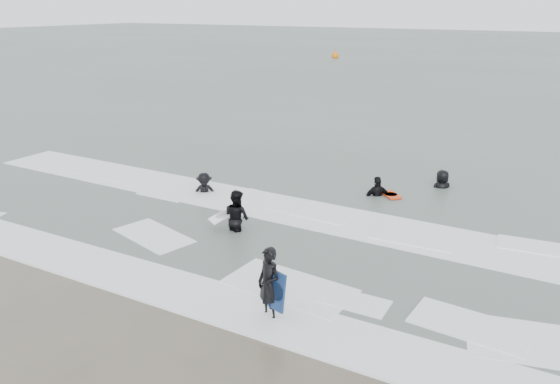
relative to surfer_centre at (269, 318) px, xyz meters
The scene contains 10 objects.
ground 2.89m from the surfer_centre, 169.75° to the left, with size 320.00×320.00×0.00m, color brown.
sea 80.57m from the surfer_centre, 92.03° to the left, with size 320.00×320.00×0.00m, color #47544C.
surfer_centre is the anchor object (origin of this frame).
surfer_wading 5.56m from the surfer_centre, 132.05° to the left, with size 0.96×0.75×1.98m, color black.
surfer_breaker 9.51m from the surfer_centre, 136.64° to the left, with size 1.13×0.65×1.75m, color black.
surfer_right_near 9.77m from the surfer_centre, 94.76° to the left, with size 1.15×0.48×1.97m, color black.
surfer_right_far 12.06m from the surfer_centre, 84.54° to the left, with size 0.95×0.62×1.94m, color black.
surf_foam 5.09m from the surfer_centre, 124.05° to the left, with size 30.03×9.06×0.09m.
bodyboards 4.87m from the surfer_centre, 106.89° to the left, with size 5.11×10.64×1.25m.
buoy 67.31m from the surfer_centre, 112.96° to the left, with size 1.00×1.00×1.65m.
Camera 1 is at (8.80, -10.39, 7.21)m, focal length 35.00 mm.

